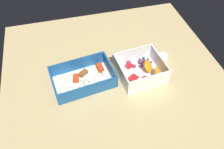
% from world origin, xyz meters
% --- Properties ---
extents(table_surface, '(0.80, 0.80, 0.02)m').
position_xyz_m(table_surface, '(0.00, 0.00, 0.01)').
color(table_surface, tan).
rests_on(table_surface, ground).
extents(pasta_container, '(0.23, 0.16, 0.06)m').
position_xyz_m(pasta_container, '(-0.11, -0.00, 0.04)').
color(pasta_container, white).
rests_on(pasta_container, table_surface).
extents(fruit_bowl, '(0.17, 0.16, 0.06)m').
position_xyz_m(fruit_bowl, '(0.09, -0.02, 0.04)').
color(fruit_bowl, white).
rests_on(fruit_bowl, table_surface).
extents(paper_cup_liner, '(0.04, 0.04, 0.02)m').
position_xyz_m(paper_cup_liner, '(0.20, 0.04, 0.03)').
color(paper_cup_liner, white).
rests_on(paper_cup_liner, table_surface).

